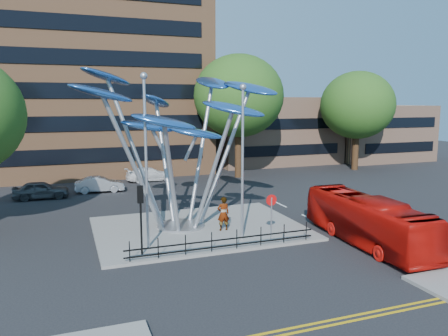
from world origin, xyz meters
name	(u,v)px	position (x,y,z in m)	size (l,w,h in m)	color
ground	(257,262)	(0.00, 0.00, 0.00)	(120.00, 120.00, 0.00)	black
traffic_island	(199,228)	(-1.00, 6.00, 0.07)	(12.00, 9.00, 0.15)	slate
double_yellow_near	(328,321)	(0.00, -6.00, 0.01)	(40.00, 0.12, 0.01)	gold
double_yellow_far	(333,325)	(0.00, -6.30, 0.01)	(40.00, 0.12, 0.01)	gold
brick_tower	(81,30)	(-6.00, 32.00, 15.00)	(25.00, 15.00, 30.00)	#976441
low_building_near	(274,130)	(16.00, 30.00, 4.00)	(15.00, 8.00, 8.00)	tan
low_building_far	(378,133)	(30.00, 28.00, 3.50)	(12.00, 8.00, 7.00)	tan
tree_right	(239,96)	(8.00, 22.00, 8.04)	(8.80, 8.80, 12.11)	black
tree_far	(357,105)	(22.00, 22.00, 7.11)	(8.00, 8.00, 10.81)	black
leaf_sculpture	(177,113)	(-2.07, 6.68, 6.87)	(12.72, 9.54, 9.51)	#9EA0A5
street_lamp_left	(146,146)	(-4.50, 3.50, 5.36)	(0.36, 0.36, 8.80)	#9EA0A5
street_lamp_right	(243,149)	(0.50, 3.00, 5.09)	(0.36, 0.36, 8.30)	#9EA0A5
traffic_light_island	(141,205)	(-5.00, 2.50, 2.61)	(0.28, 0.18, 3.42)	black
no_entry_sign_island	(271,209)	(2.00, 2.52, 1.82)	(0.60, 0.10, 2.45)	#9EA0A5
pedestrian_railing_front	(224,242)	(-1.00, 1.70, 0.55)	(10.00, 0.06, 1.00)	black
red_bus	(367,220)	(6.60, 0.42, 1.28)	(2.16, 9.23, 2.57)	#B80E08
pedestrian	(223,214)	(0.12, 4.91, 1.14)	(0.72, 0.47, 1.98)	gray
parked_car_left	(41,190)	(-10.16, 18.17, 0.70)	(1.66, 4.13, 1.41)	#45494D
parked_car_mid	(100,184)	(-5.66, 19.22, 0.66)	(1.39, 3.98, 1.31)	#B8BCC1
parked_car_right	(150,174)	(-0.75, 22.94, 0.65)	(1.81, 4.46, 1.29)	silver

